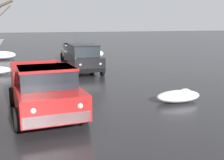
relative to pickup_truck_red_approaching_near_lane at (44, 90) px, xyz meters
name	(u,v)px	position (x,y,z in m)	size (l,w,h in m)	color
snow_bank_near_corner_left	(2,55)	(-2.02, 16.76, -0.53)	(2.17, 1.39, 0.72)	white
snow_bank_along_left_kerb	(179,96)	(5.30, -0.04, -0.64)	(1.89, 0.93, 0.50)	white
snow_bank_near_corner_right	(92,54)	(5.66, 15.22, -0.51)	(2.02, 1.10, 0.77)	white
pickup_truck_red_approaching_near_lane	(44,90)	(0.00, 0.00, 0.00)	(2.41, 4.95, 1.76)	red
suv_black_parked_kerbside_close	(83,57)	(3.16, 8.03, 0.11)	(2.08, 4.40, 1.82)	black
sedan_white_parked_kerbside_mid	(74,52)	(3.70, 13.78, -0.13)	(2.15, 4.01, 1.42)	silver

